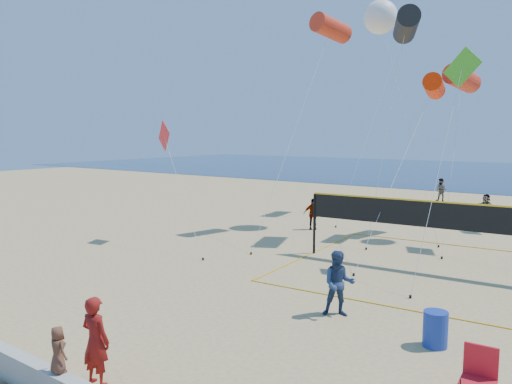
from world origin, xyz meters
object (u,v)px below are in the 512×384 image
Objects in this scene: woman at (96,341)px; volleyball_net at (431,222)px; trash_barrel at (435,329)px; camp_chair at (479,373)px.

woman is 13.12m from volleyball_net.
trash_barrel is (5.09, 5.90, -0.49)m from woman.
camp_chair is 9.83m from volleyball_net.
trash_barrel is 7.32m from volleyball_net.
camp_chair is 2.66m from trash_barrel.
volleyball_net is at bearing 107.44° from trash_barrel.
camp_chair is 0.12× the size of volleyball_net.
volleyball_net is at bearing -109.60° from woman.
trash_barrel is at bearing 119.93° from camp_chair.
volleyball_net reaches higher than woman.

